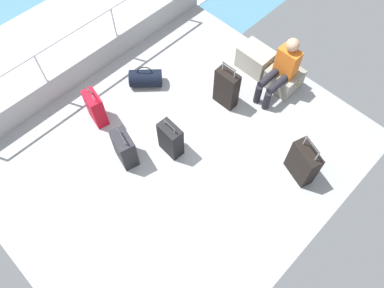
{
  "coord_description": "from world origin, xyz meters",
  "views": [
    {
      "loc": [
        2.06,
        -1.78,
        4.88
      ],
      "look_at": [
        0.13,
        0.16,
        0.25
      ],
      "focal_mm": 34.77,
      "sensor_mm": 36.0,
      "label": 1
    }
  ],
  "objects_px": {
    "cargo_crate_0": "(255,59)",
    "suitcase_3": "(171,139)",
    "suitcase_1": "(303,163)",
    "suitcase_4": "(226,88)",
    "passenger_seated": "(281,69)",
    "duffel_bag": "(146,78)",
    "cargo_crate_1": "(283,78)",
    "suitcase_0": "(125,149)",
    "suitcase_2": "(96,108)"
  },
  "relations": [
    {
      "from": "cargo_crate_0",
      "to": "suitcase_3",
      "type": "distance_m",
      "value": 2.15
    },
    {
      "from": "cargo_crate_0",
      "to": "suitcase_3",
      "type": "relative_size",
      "value": 0.87
    },
    {
      "from": "suitcase_1",
      "to": "suitcase_4",
      "type": "distance_m",
      "value": 1.64
    },
    {
      "from": "suitcase_4",
      "to": "passenger_seated",
      "type": "bearing_deg",
      "value": 59.17
    },
    {
      "from": "duffel_bag",
      "to": "cargo_crate_0",
      "type": "bearing_deg",
      "value": 56.09
    },
    {
      "from": "cargo_crate_1",
      "to": "suitcase_1",
      "type": "xyz_separation_m",
      "value": [
        1.18,
        -1.14,
        0.13
      ]
    },
    {
      "from": "cargo_crate_1",
      "to": "suitcase_1",
      "type": "distance_m",
      "value": 1.64
    },
    {
      "from": "suitcase_0",
      "to": "suitcase_3",
      "type": "height_order",
      "value": "suitcase_0"
    },
    {
      "from": "cargo_crate_1",
      "to": "suitcase_1",
      "type": "height_order",
      "value": "suitcase_1"
    },
    {
      "from": "duffel_bag",
      "to": "suitcase_4",
      "type": "bearing_deg",
      "value": 28.67
    },
    {
      "from": "cargo_crate_1",
      "to": "suitcase_1",
      "type": "bearing_deg",
      "value": -43.99
    },
    {
      "from": "suitcase_0",
      "to": "suitcase_2",
      "type": "height_order",
      "value": "suitcase_2"
    },
    {
      "from": "suitcase_4",
      "to": "suitcase_0",
      "type": "bearing_deg",
      "value": -100.29
    },
    {
      "from": "passenger_seated",
      "to": "suitcase_2",
      "type": "bearing_deg",
      "value": -124.07
    },
    {
      "from": "passenger_seated",
      "to": "cargo_crate_1",
      "type": "bearing_deg",
      "value": 90.0
    },
    {
      "from": "cargo_crate_0",
      "to": "suitcase_3",
      "type": "xyz_separation_m",
      "value": [
        0.18,
        -2.14,
        0.09
      ]
    },
    {
      "from": "cargo_crate_0",
      "to": "suitcase_1",
      "type": "height_order",
      "value": "suitcase_1"
    },
    {
      "from": "suitcase_3",
      "to": "suitcase_4",
      "type": "height_order",
      "value": "suitcase_4"
    },
    {
      "from": "passenger_seated",
      "to": "cargo_crate_0",
      "type": "bearing_deg",
      "value": 164.82
    },
    {
      "from": "duffel_bag",
      "to": "cargo_crate_1",
      "type": "bearing_deg",
      "value": 43.92
    },
    {
      "from": "cargo_crate_0",
      "to": "cargo_crate_1",
      "type": "distance_m",
      "value": 0.59
    },
    {
      "from": "cargo_crate_1",
      "to": "suitcase_4",
      "type": "height_order",
      "value": "suitcase_4"
    },
    {
      "from": "suitcase_0",
      "to": "suitcase_1",
      "type": "height_order",
      "value": "suitcase_1"
    },
    {
      "from": "cargo_crate_1",
      "to": "cargo_crate_0",
      "type": "bearing_deg",
      "value": -178.21
    },
    {
      "from": "cargo_crate_0",
      "to": "suitcase_1",
      "type": "bearing_deg",
      "value": -32.32
    },
    {
      "from": "cargo_crate_1",
      "to": "duffel_bag",
      "type": "bearing_deg",
      "value": -136.08
    },
    {
      "from": "suitcase_0",
      "to": "duffel_bag",
      "type": "xyz_separation_m",
      "value": [
        -0.87,
        1.15,
        -0.14
      ]
    },
    {
      "from": "suitcase_1",
      "to": "suitcase_4",
      "type": "height_order",
      "value": "suitcase_4"
    },
    {
      "from": "suitcase_2",
      "to": "suitcase_3",
      "type": "height_order",
      "value": "suitcase_2"
    },
    {
      "from": "suitcase_0",
      "to": "suitcase_3",
      "type": "relative_size",
      "value": 1.03
    },
    {
      "from": "duffel_bag",
      "to": "suitcase_2",
      "type": "bearing_deg",
      "value": -89.36
    },
    {
      "from": "cargo_crate_0",
      "to": "cargo_crate_1",
      "type": "bearing_deg",
      "value": 1.79
    },
    {
      "from": "suitcase_0",
      "to": "duffel_bag",
      "type": "distance_m",
      "value": 1.44
    },
    {
      "from": "cargo_crate_1",
      "to": "suitcase_2",
      "type": "distance_m",
      "value": 3.06
    },
    {
      "from": "cargo_crate_0",
      "to": "duffel_bag",
      "type": "xyz_separation_m",
      "value": [
        -1.05,
        -1.56,
        -0.06
      ]
    },
    {
      "from": "suitcase_1",
      "to": "suitcase_3",
      "type": "height_order",
      "value": "suitcase_1"
    },
    {
      "from": "cargo_crate_0",
      "to": "duffel_bag",
      "type": "bearing_deg",
      "value": -123.91
    },
    {
      "from": "passenger_seated",
      "to": "suitcase_1",
      "type": "relative_size",
      "value": 1.29
    },
    {
      "from": "suitcase_4",
      "to": "duffel_bag",
      "type": "relative_size",
      "value": 1.47
    },
    {
      "from": "duffel_bag",
      "to": "suitcase_3",
      "type": "bearing_deg",
      "value": -25.46
    },
    {
      "from": "suitcase_4",
      "to": "duffel_bag",
      "type": "xyz_separation_m",
      "value": [
        -1.19,
        -0.65,
        -0.2
      ]
    },
    {
      "from": "suitcase_3",
      "to": "suitcase_0",
      "type": "bearing_deg",
      "value": -122.39
    },
    {
      "from": "cargo_crate_0",
      "to": "suitcase_0",
      "type": "distance_m",
      "value": 2.71
    },
    {
      "from": "duffel_bag",
      "to": "suitcase_1",
      "type": "bearing_deg",
      "value": 8.88
    },
    {
      "from": "cargo_crate_0",
      "to": "suitcase_3",
      "type": "height_order",
      "value": "suitcase_3"
    },
    {
      "from": "passenger_seated",
      "to": "suitcase_0",
      "type": "distance_m",
      "value": 2.68
    },
    {
      "from": "suitcase_2",
      "to": "cargo_crate_0",
      "type": "bearing_deg",
      "value": 68.0
    },
    {
      "from": "suitcase_2",
      "to": "duffel_bag",
      "type": "bearing_deg",
      "value": 90.64
    },
    {
      "from": "cargo_crate_1",
      "to": "suitcase_4",
      "type": "xyz_separation_m",
      "value": [
        -0.45,
        -0.93,
        0.16
      ]
    },
    {
      "from": "suitcase_2",
      "to": "suitcase_1",
      "type": "bearing_deg",
      "value": 27.29
    }
  ]
}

